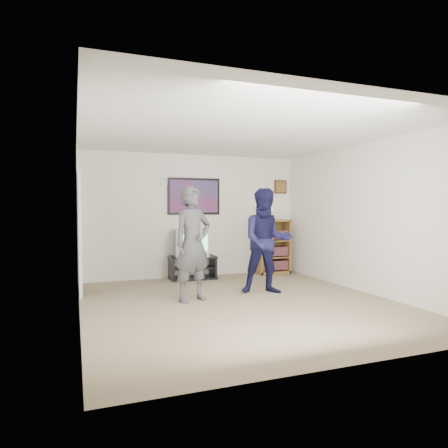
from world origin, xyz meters
TOP-DOWN VIEW (x-y plane):
  - room_shell at (0.00, 0.35)m, footprint 4.51×5.00m
  - media_stand at (-0.11, 2.23)m, footprint 0.93×0.54m
  - crt_television at (-0.14, 2.23)m, footprint 0.71×0.62m
  - bookshelf at (1.70, 2.28)m, footprint 0.71×0.40m
  - table_lamp at (1.62, 2.32)m, footprint 0.22×0.22m
  - person_tall at (-0.62, 0.42)m, footprint 0.74×0.61m
  - person_short at (0.67, 0.51)m, footprint 1.00×0.88m
  - controller_left at (-0.65, 0.65)m, footprint 0.05×0.13m
  - controller_right at (0.68, 0.74)m, footprint 0.05×0.12m
  - poster at (0.00, 2.48)m, footprint 1.10×0.03m
  - air_vent at (-0.55, 2.48)m, footprint 0.28×0.02m
  - small_picture at (2.00, 2.48)m, footprint 0.30×0.03m
  - doorway at (-2.23, 1.60)m, footprint 0.03×0.85m

SIDE VIEW (x-z plane):
  - media_stand at x=-0.11m, z-range 0.00..0.45m
  - bookshelf at x=1.70m, z-range 0.00..1.16m
  - crt_television at x=-0.14m, z-range 0.45..1.00m
  - person_short at x=0.67m, z-range 0.00..1.74m
  - person_tall at x=-0.62m, z-range 0.00..1.75m
  - doorway at x=-2.23m, z-range 0.00..2.00m
  - controller_right at x=0.68m, z-range 1.09..1.13m
  - controller_left at x=-0.65m, z-range 1.21..1.24m
  - room_shell at x=0.00m, z-range 0.00..2.50m
  - table_lamp at x=1.62m, z-range 1.16..1.51m
  - poster at x=0.00m, z-range 1.27..2.02m
  - small_picture at x=2.00m, z-range 1.73..2.03m
  - air_vent at x=-0.55m, z-range 1.88..2.02m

